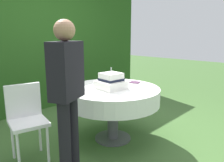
{
  "coord_description": "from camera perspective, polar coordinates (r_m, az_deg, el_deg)",
  "views": [
    {
      "loc": [
        -2.2,
        -2.01,
        1.47
      ],
      "look_at": [
        -0.03,
        -0.01,
        0.84
      ],
      "focal_mm": 36.2,
      "sensor_mm": 36.0,
      "label": 1
    }
  ],
  "objects": [
    {
      "name": "standing_person",
      "position": [
        2.22,
        -11.3,
        -2.42
      ],
      "size": [
        0.41,
        0.32,
        1.6
      ],
      "color": "black",
      "rests_on": "ground_plane"
    },
    {
      "name": "cake_table",
      "position": [
        3.1,
        0.2,
        -3.86
      ],
      "size": [
        1.28,
        1.28,
        0.74
      ],
      "color": "#4C4C51",
      "rests_on": "ground_plane"
    },
    {
      "name": "napkin_stack",
      "position": [
        3.4,
        5.77,
        -0.33
      ],
      "size": [
        0.18,
        0.18,
        0.01
      ],
      "primitive_type": "cube",
      "rotation": [
        0.0,
        0.0,
        0.35
      ],
      "color": "#4C2D47",
      "rests_on": "cake_table"
    },
    {
      "name": "serving_plate_left",
      "position": [
        2.75,
        4.35,
        -3.27
      ],
      "size": [
        0.1,
        0.1,
        0.01
      ],
      "primitive_type": "cylinder",
      "color": "white",
      "rests_on": "cake_table"
    },
    {
      "name": "garden_chair",
      "position": [
        2.84,
        -20.84,
        -8.0
      ],
      "size": [
        0.49,
        0.49,
        0.89
      ],
      "color": "white",
      "rests_on": "ground_plane"
    },
    {
      "name": "serving_plate_far",
      "position": [
        3.42,
        -1.55,
        -0.18
      ],
      "size": [
        0.14,
        0.14,
        0.01
      ],
      "primitive_type": "cylinder",
      "color": "white",
      "rests_on": "cake_table"
    },
    {
      "name": "serving_plate_near",
      "position": [
        2.98,
        -7.72,
        -2.12
      ],
      "size": [
        0.14,
        0.14,
        0.01
      ],
      "primitive_type": "cylinder",
      "color": "white",
      "rests_on": "cake_table"
    },
    {
      "name": "ground_plane",
      "position": [
        3.33,
        0.2,
        -14.28
      ],
      "size": [
        20.0,
        20.0,
        0.0
      ],
      "primitive_type": "plane",
      "color": "#3D602D"
    },
    {
      "name": "foliage_hedge",
      "position": [
        4.78,
        -20.03,
        8.24
      ],
      "size": [
        5.55,
        0.69,
        2.44
      ],
      "primitive_type": "cube",
      "color": "#234C19",
      "rests_on": "ground_plane"
    },
    {
      "name": "wedding_cake",
      "position": [
        3.0,
        -0.2,
        -0.15
      ],
      "size": [
        0.38,
        0.38,
        0.29
      ],
      "color": "white",
      "rests_on": "cake_table"
    }
  ]
}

